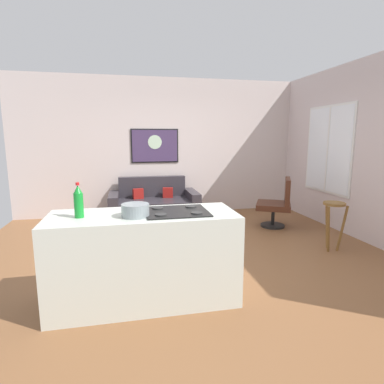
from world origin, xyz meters
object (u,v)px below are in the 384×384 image
Objects in this scene: coffee_table at (166,213)px; armchair at (278,203)px; mixing_bowl at (135,210)px; soda_bottle at (79,202)px; wall_painting at (155,146)px; bar_stool at (334,215)px; couch at (154,206)px.

coffee_table is 1.03× the size of armchair.
coffee_table is 3.59× the size of mixing_bowl.
armchair is at bearing 34.66° from soda_bottle.
soda_bottle reaches higher than mixing_bowl.
wall_painting reaches higher than soda_bottle.
mixing_bowl is (-2.78, -0.94, 0.42)m from bar_stool.
bar_stool is (2.26, -1.03, 0.11)m from coffee_table.
armchair is 1.27× the size of bar_stool.
armchair is 3.50× the size of mixing_bowl.
bar_stool is at bearing -24.62° from coffee_table.
wall_painting reaches higher than couch.
bar_stool is 2.75× the size of mixing_bowl.
wall_painting is (0.53, 3.67, 0.49)m from mixing_bowl.
bar_stool is 2.96m from mixing_bowl.
armchair is at bearing 6.10° from coffee_table.
coffee_table is 2.83× the size of soda_bottle.
bar_stool is at bearing -50.51° from wall_painting.
couch is at bearing 82.19° from mixing_bowl.
armchair reaches higher than bar_stool.
soda_bottle is at bearing -145.34° from armchair.
bar_stool is 3.65m from wall_painting.
mixing_bowl reaches higher than armchair.
couch is 3.36m from soda_bottle.
armchair reaches higher than coffee_table.
wall_painting reaches higher than armchair.
bar_stool is at bearing 18.71° from mixing_bowl.
coffee_table is 2.25m from soda_bottle.
soda_bottle is 1.27× the size of mixing_bowl.
coffee_table is 2.06m from armchair.
couch is 1.25m from wall_painting.
bar_stool reaches higher than coffee_table.
soda_bottle is 3.77m from wall_painting.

